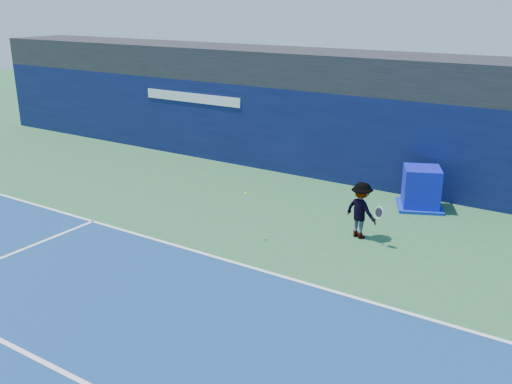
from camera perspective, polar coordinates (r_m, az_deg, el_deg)
ground at (r=11.51m, az=-10.42°, el=-12.59°), size 80.00×80.00×0.00m
baseline at (r=13.54m, az=-1.70°, el=-7.19°), size 24.00×0.10×0.01m
service_line at (r=10.41m, az=-18.26°, el=-16.96°), size 24.00×0.10×0.01m
stadium_band at (r=19.90m, az=12.53°, el=11.56°), size 36.00×3.00×1.20m
back_wall_assembly at (r=19.35m, az=11.01°, el=5.14°), size 36.00×1.03×3.00m
equipment_cart at (r=17.63m, az=16.17°, el=0.24°), size 1.70×1.70×1.24m
tennis_player at (r=15.00m, az=10.47°, el=-1.80°), size 1.28×0.84×1.50m
tennis_ball at (r=14.50m, az=-1.01°, el=-0.15°), size 0.08×0.08×0.08m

